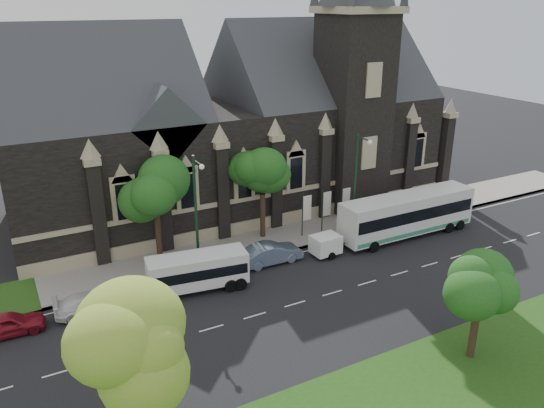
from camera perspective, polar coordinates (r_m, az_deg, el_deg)
ground at (r=36.31m, az=2.47°, el=-10.60°), size 160.00×160.00×0.00m
sidewalk at (r=43.70m, az=-3.89°, el=-4.75°), size 80.00×5.00×0.15m
museum at (r=51.12m, az=-3.22°, el=8.69°), size 40.00×17.70×29.90m
tree_park_near at (r=22.14m, az=-12.62°, el=-14.21°), size 4.42×4.42×8.56m
tree_park_east at (r=31.50m, az=21.40°, el=-7.77°), size 3.40×3.40×6.28m
tree_walk_right at (r=43.90m, az=-0.91°, el=3.48°), size 4.08×4.08×7.80m
tree_walk_left at (r=40.79m, az=-12.22°, el=1.49°), size 3.91×3.91×7.64m
street_lamp_near at (r=44.68m, az=9.02°, el=2.58°), size 0.36×1.88×9.00m
street_lamp_mid at (r=38.27m, az=-8.02°, el=-0.52°), size 0.36×1.88×9.00m
banner_flag_left at (r=45.08m, az=3.59°, el=-0.71°), size 0.90×0.10×4.00m
banner_flag_center at (r=46.10m, az=5.71°, el=-0.28°), size 0.90×0.10×4.00m
banner_flag_right at (r=47.18m, az=7.73°, el=0.14°), size 0.90×0.10×4.00m
tour_coach at (r=46.79m, az=14.22°, el=-1.02°), size 12.62×2.97×3.68m
shuttle_bus at (r=37.53m, az=-7.91°, el=-6.98°), size 7.08×3.23×2.64m
box_trailer at (r=42.40m, az=5.74°, el=-4.31°), size 3.23×1.90×1.70m
sedan at (r=41.14m, az=-0.13°, el=-5.27°), size 4.94×1.77×1.62m
car_far_red at (r=36.61m, az=-26.32°, el=-11.42°), size 4.23×1.82×1.42m
car_far_white at (r=36.87m, az=-18.47°, el=-9.97°), size 5.02×2.34×1.42m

